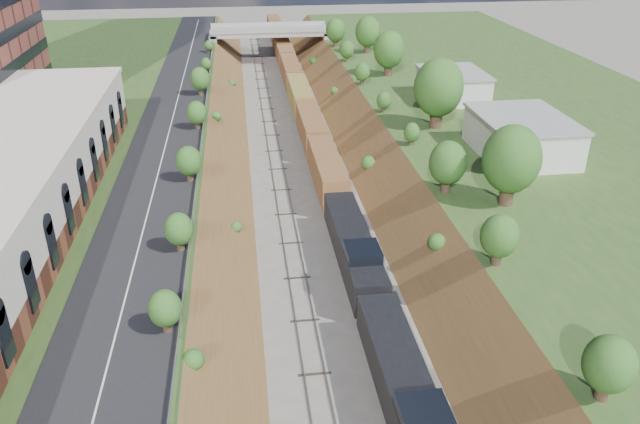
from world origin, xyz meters
TOP-DOWN VIEW (x-y plane):
  - platform_left at (-33.00, 60.00)m, footprint 44.00×180.00m
  - platform_right at (33.00, 60.00)m, footprint 44.00×180.00m
  - embankment_left at (-11.00, 60.00)m, footprint 10.00×180.00m
  - embankment_right at (11.00, 60.00)m, footprint 10.00×180.00m
  - rail_left_track at (-2.60, 60.00)m, footprint 1.58×180.00m
  - rail_right_track at (2.60, 60.00)m, footprint 1.58×180.00m
  - road at (-15.50, 60.00)m, footprint 8.00×180.00m
  - guardrail at (-11.40, 59.80)m, footprint 0.10×171.00m
  - overpass at (0.00, 122.00)m, footprint 24.50×8.30m
  - white_building_near at (23.50, 52.00)m, footprint 9.00×12.00m
  - white_building_far at (23.00, 74.00)m, footprint 8.00×10.00m
  - tree_right_large at (17.00, 40.00)m, footprint 5.25×5.25m
  - tree_left_crest at (-11.80, 20.00)m, footprint 2.45×2.45m
  - freight_train at (2.60, 78.22)m, footprint 2.90×163.82m

SIDE VIEW (x-z plane):
  - embankment_left at x=-11.00m, z-range -5.00..5.00m
  - embankment_right at x=11.00m, z-range -5.00..5.00m
  - rail_left_track at x=-2.60m, z-range 0.00..0.18m
  - rail_right_track at x=2.60m, z-range 0.00..0.18m
  - platform_left at x=-33.00m, z-range 0.00..5.00m
  - platform_right at x=33.00m, z-range 0.00..5.00m
  - freight_train at x=2.60m, z-range 0.26..4.81m
  - overpass at x=0.00m, z-range 1.22..8.62m
  - road at x=-15.50m, z-range 5.00..5.10m
  - guardrail at x=-11.40m, z-range 5.20..5.90m
  - white_building_far at x=23.00m, z-range 5.00..8.60m
  - white_building_near at x=23.50m, z-range 5.00..9.00m
  - tree_left_crest at x=-11.80m, z-range 5.26..8.82m
  - tree_right_large at x=17.00m, z-range 5.58..13.19m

